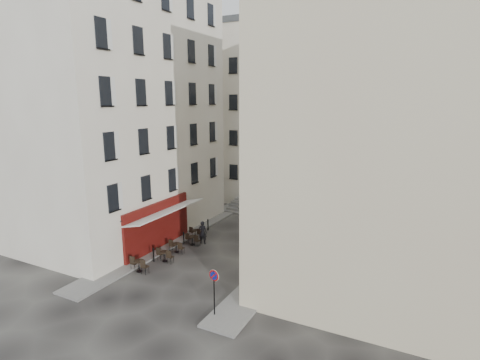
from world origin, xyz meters
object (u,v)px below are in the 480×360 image
Objects in this scene: bistro_table_a at (140,265)px; pedestrian at (203,232)px; no_parking_sign at (214,284)px; bistro_table_b at (165,255)px.

pedestrian is (0.99, 5.89, 0.41)m from bistro_table_a.
bistro_table_a is (-6.79, 2.19, -1.30)m from no_parking_sign.
no_parking_sign reaches higher than pedestrian.
bistro_table_a is 1.04× the size of bistro_table_b.
no_parking_sign is 7.25m from bistro_table_a.
bistro_table_a reaches higher than bistro_table_b.
pedestrian is (-5.79, 8.08, -0.89)m from no_parking_sign.
bistro_table_a is 5.99m from pedestrian.
bistro_table_a is 0.76× the size of pedestrian.
bistro_table_a is 2.02m from bistro_table_b.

